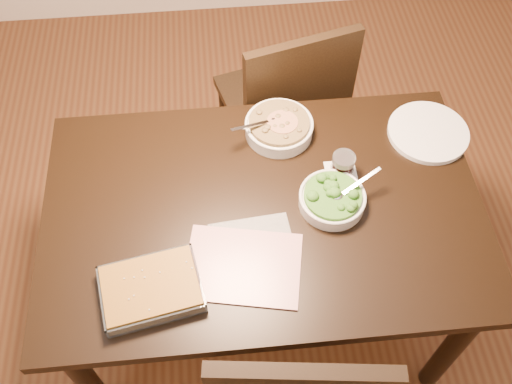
{
  "coord_description": "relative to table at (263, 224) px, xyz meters",
  "views": [
    {
      "loc": [
        -0.12,
        -0.98,
        2.26
      ],
      "look_at": [
        -0.02,
        0.03,
        0.8
      ],
      "focal_mm": 40.0,
      "sensor_mm": 36.0,
      "label": 1
    }
  ],
  "objects": [
    {
      "name": "wine_tumbler",
      "position": [
        0.27,
        0.11,
        0.14
      ],
      "size": [
        0.07,
        0.07,
        0.08
      ],
      "color": "black",
      "rests_on": "coaster"
    },
    {
      "name": "table",
      "position": [
        0.0,
        0.0,
        0.0
      ],
      "size": [
        1.4,
        0.9,
        0.75
      ],
      "color": "black",
      "rests_on": "ground"
    },
    {
      "name": "dinner_plate",
      "position": [
        0.6,
        0.25,
        0.1
      ],
      "size": [
        0.28,
        0.28,
        0.02
      ],
      "primitive_type": "cylinder",
      "color": "white",
      "rests_on": "table"
    },
    {
      "name": "broccoli_bowl",
      "position": [
        0.22,
        -0.0,
        0.12
      ],
      "size": [
        0.23,
        0.21,
        0.08
      ],
      "color": "white",
      "rests_on": "table"
    },
    {
      "name": "stew_bowl",
      "position": [
        0.08,
        0.31,
        0.13
      ],
      "size": [
        0.25,
        0.24,
        0.09
      ],
      "color": "white",
      "rests_on": "table"
    },
    {
      "name": "ground",
      "position": [
        0.0,
        0.0,
        -0.65
      ],
      "size": [
        4.0,
        4.0,
        0.0
      ],
      "primitive_type": "plane",
      "color": "#4A2715",
      "rests_on": "ground"
    },
    {
      "name": "coaster",
      "position": [
        0.27,
        0.11,
        0.1
      ],
      "size": [
        0.1,
        0.1,
        0.0
      ],
      "primitive_type": "cube",
      "color": "white",
      "rests_on": "table"
    },
    {
      "name": "baking_dish",
      "position": [
        -0.35,
        -0.26,
        0.12
      ],
      "size": [
        0.32,
        0.26,
        0.05
      ],
      "rotation": [
        0.0,
        0.0,
        0.19
      ],
      "color": "silver",
      "rests_on": "table"
    },
    {
      "name": "magazine_a",
      "position": [
        -0.08,
        -0.2,
        0.1
      ],
      "size": [
        0.38,
        0.31,
        0.01
      ],
      "primitive_type": "cube",
      "rotation": [
        0.0,
        0.0,
        -0.2
      ],
      "color": "#BE364A",
      "rests_on": "table"
    },
    {
      "name": "magazine_b",
      "position": [
        -0.05,
        -0.12,
        0.1
      ],
      "size": [
        0.26,
        0.2,
        0.0
      ],
      "primitive_type": "cube",
      "rotation": [
        0.0,
        0.0,
        0.09
      ],
      "color": "#26272E",
      "rests_on": "table"
    },
    {
      "name": "chair_far",
      "position": [
        0.17,
        0.65,
        -0.12
      ],
      "size": [
        0.55,
        0.55,
        0.95
      ],
      "rotation": [
        0.0,
        0.0,
        3.41
      ],
      "color": "black",
      "rests_on": "ground"
    }
  ]
}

